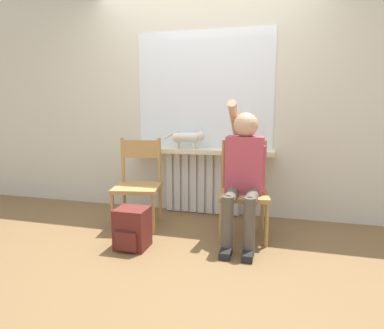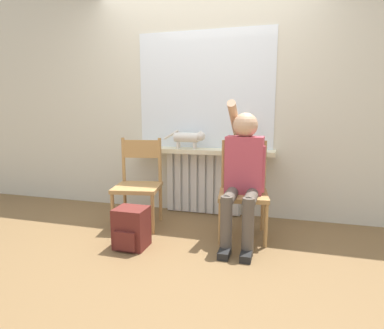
# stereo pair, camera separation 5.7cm
# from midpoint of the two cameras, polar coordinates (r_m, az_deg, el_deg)

# --- Properties ---
(ground_plane) EXTENTS (12.00, 12.00, 0.00)m
(ground_plane) POSITION_cam_midpoint_polar(r_m,az_deg,el_deg) (2.80, -3.43, -15.62)
(ground_plane) COLOR brown
(wall_with_window) EXTENTS (7.00, 0.06, 2.70)m
(wall_with_window) POSITION_cam_midpoint_polar(r_m,az_deg,el_deg) (3.72, 2.79, 12.00)
(wall_with_window) COLOR beige
(wall_with_window) RESTS_ON ground_plane
(radiator) EXTENTS (0.88, 0.08, 0.72)m
(radiator) POSITION_cam_midpoint_polar(r_m,az_deg,el_deg) (3.74, 2.39, -3.31)
(radiator) COLOR silver
(radiator) RESTS_ON ground_plane
(windowsill) EXTENTS (1.61, 0.24, 0.05)m
(windowsill) POSITION_cam_midpoint_polar(r_m,az_deg,el_deg) (3.60, 2.16, 2.41)
(windowsill) COLOR beige
(windowsill) RESTS_ON radiator
(window_glass) EXTENTS (1.55, 0.01, 1.29)m
(window_glass) POSITION_cam_midpoint_polar(r_m,az_deg,el_deg) (3.69, 2.67, 13.04)
(window_glass) COLOR white
(window_glass) RESTS_ON windowsill
(chair_left) EXTENTS (0.52, 0.52, 0.91)m
(chair_left) POSITION_cam_midpoint_polar(r_m,az_deg,el_deg) (3.37, -9.03, -3.18)
(chair_left) COLOR #B2844C
(chair_left) RESTS_ON ground_plane
(chair_right) EXTENTS (0.50, 0.50, 0.91)m
(chair_right) POSITION_cam_midpoint_polar(r_m,az_deg,el_deg) (3.08, 9.62, -4.40)
(chair_right) COLOR #B2844C
(chair_right) RESTS_ON ground_plane
(person) EXTENTS (0.36, 0.95, 1.29)m
(person) POSITION_cam_midpoint_polar(r_m,az_deg,el_deg) (2.93, 9.61, -1.03)
(person) COLOR brown
(person) RESTS_ON ground_plane
(cat) EXTENTS (0.49, 0.11, 0.21)m
(cat) POSITION_cam_midpoint_polar(r_m,az_deg,el_deg) (3.57, 0.03, 4.84)
(cat) COLOR silver
(cat) RESTS_ON windowsill
(backpack) EXTENTS (0.27, 0.27, 0.36)m
(backpack) POSITION_cam_midpoint_polar(r_m,az_deg,el_deg) (2.90, -10.18, -11.07)
(backpack) COLOR maroon
(backpack) RESTS_ON ground_plane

